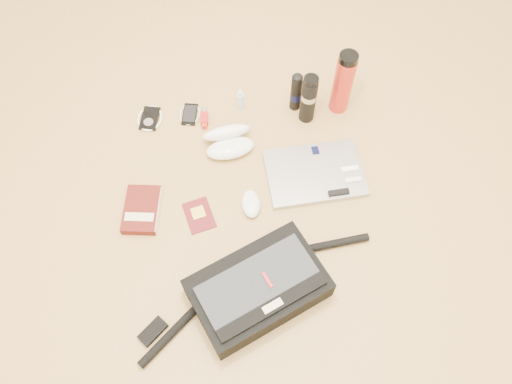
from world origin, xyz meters
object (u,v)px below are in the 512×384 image
Objects in this scene: book at (142,210)px; thermos_black at (309,99)px; thermos_red at (343,83)px; laptop at (315,173)px; messenger_bag at (258,289)px.

book is 0.73m from thermos_black.
thermos_black is 0.14m from thermos_red.
thermos_black is at bearing 36.82° from book.
laptop is 1.28× the size of thermos_red.
thermos_red is (0.13, 0.04, 0.03)m from thermos_black.
thermos_red is (0.40, 0.73, 0.09)m from messenger_bag.
book is 0.87m from thermos_red.
messenger_bag is 0.83m from thermos_red.
laptop is 0.63m from book.
book is 0.88× the size of thermos_black.
thermos_black is at bearing -163.80° from thermos_red.
thermos_black is (0.01, 0.27, 0.10)m from laptop.
book is (-0.63, -0.08, 0.00)m from laptop.
laptop is 1.83× the size of book.
thermos_red is at bearing 16.20° from thermos_black.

